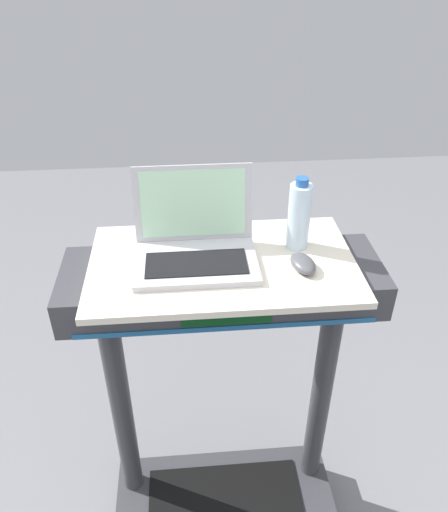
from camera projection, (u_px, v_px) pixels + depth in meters
desk_board at (222, 264)px, 1.40m from camera, size 0.73×0.43×0.02m
laptop at (195, 243)px, 1.38m from camera, size 0.33×0.26×0.23m
computer_mouse at (303, 263)px, 1.35m from camera, size 0.08×0.11×0.03m
water_bottle at (299, 216)px, 1.40m from camera, size 0.06×0.06×0.21m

